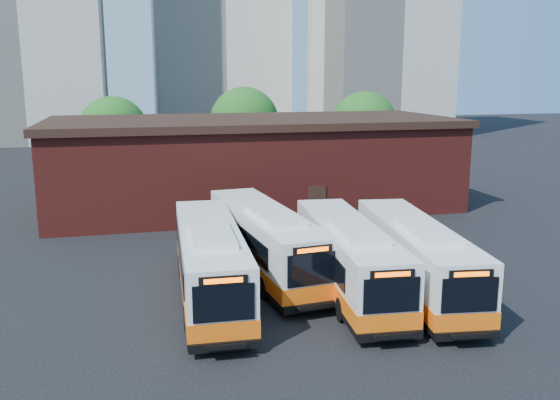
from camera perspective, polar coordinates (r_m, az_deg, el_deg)
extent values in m
plane|color=black|center=(25.17, 6.61, -9.99)|extent=(220.00, 220.00, 0.00)
cube|color=white|center=(25.49, -6.77, -5.67)|extent=(2.97, 11.56, 2.72)
cube|color=orange|center=(25.73, -6.73, -7.34)|extent=(3.02, 11.61, 0.67)
cube|color=black|center=(25.89, -6.70, -8.34)|extent=(3.01, 11.60, 0.24)
cube|color=black|center=(19.99, -5.43, -9.85)|extent=(2.07, 0.15, 1.29)
cube|color=black|center=(19.70, -5.48, -7.72)|extent=(1.62, 0.13, 0.31)
cube|color=#FF5905|center=(19.67, -5.47, -7.75)|extent=(1.29, 0.08, 0.17)
cube|color=black|center=(20.55, -5.33, -13.87)|extent=(2.44, 0.25, 0.31)
cube|color=black|center=(20.31, -5.27, -13.89)|extent=(1.40, 0.43, 0.06)
cube|color=black|center=(20.13, -5.22, -13.93)|extent=(1.38, 0.10, 0.17)
cube|color=black|center=(25.72, -9.62, -4.98)|extent=(0.46, 8.93, 1.00)
cube|color=black|center=(25.89, -4.10, -4.73)|extent=(0.46, 8.93, 1.00)
cube|color=white|center=(23.71, -6.57, -3.34)|extent=(1.84, 4.08, 0.21)
cylinder|color=black|center=(22.80, -8.84, -11.14)|extent=(0.35, 0.97, 0.95)
cylinder|color=black|center=(22.97, -3.24, -10.83)|extent=(0.35, 0.97, 0.95)
cylinder|color=black|center=(28.71, -9.41, -6.28)|extent=(0.35, 0.97, 0.95)
cylinder|color=black|center=(28.85, -5.01, -6.07)|extent=(0.35, 0.97, 0.95)
cube|color=white|center=(28.43, -1.47, -3.72)|extent=(3.67, 11.72, 2.74)
cube|color=orange|center=(28.65, -1.46, -5.24)|extent=(3.72, 11.78, 0.67)
cube|color=black|center=(28.79, -1.45, -6.16)|extent=(3.71, 11.77, 0.24)
cube|color=black|center=(23.17, 3.14, -6.69)|extent=(2.08, 0.28, 1.30)
cube|color=black|center=(22.92, 3.17, -4.81)|extent=(1.63, 0.23, 0.31)
cube|color=#FF5905|center=(22.89, 3.21, -4.83)|extent=(1.29, 0.16, 0.17)
cube|color=black|center=(23.65, 3.16, -10.26)|extent=(2.45, 0.40, 0.31)
cube|color=black|center=(23.43, 3.37, -10.23)|extent=(1.42, 0.51, 0.06)
cube|color=black|center=(23.26, 3.55, -10.23)|extent=(1.39, 0.19, 0.17)
cube|color=black|center=(28.36, -4.11, -3.23)|extent=(1.01, 8.94, 1.01)
cube|color=black|center=(29.11, 0.62, -2.80)|extent=(1.01, 8.94, 1.01)
cube|color=white|center=(26.74, -0.50, -1.47)|extent=(2.09, 4.19, 0.21)
cylinder|color=black|center=(25.52, -1.47, -8.45)|extent=(0.41, 0.99, 0.96)
cylinder|color=black|center=(26.27, 3.16, -7.86)|extent=(0.41, 0.99, 0.96)
cylinder|color=black|center=(31.29, -5.19, -4.63)|extent=(0.41, 0.99, 0.96)
cylinder|color=black|center=(31.90, -1.33, -4.26)|extent=(0.41, 0.99, 0.96)
cube|color=white|center=(26.18, 6.54, -5.27)|extent=(3.33, 11.36, 2.66)
cube|color=orange|center=(26.42, 6.50, -6.87)|extent=(3.38, 11.41, 0.65)
cube|color=black|center=(26.57, 6.47, -7.82)|extent=(3.37, 11.40, 0.23)
cube|color=black|center=(21.03, 10.69, -9.02)|extent=(2.02, 0.23, 1.26)
cube|color=black|center=(20.76, 10.78, -7.02)|extent=(1.59, 0.19, 0.30)
cube|color=#FF5905|center=(20.73, 10.81, -7.05)|extent=(1.26, 0.13, 0.17)
cube|color=black|center=(21.55, 10.58, -12.78)|extent=(2.38, 0.33, 0.30)
cube|color=black|center=(21.33, 10.79, -12.79)|extent=(1.38, 0.47, 0.06)
cube|color=black|center=(21.16, 10.95, -12.81)|extent=(1.35, 0.15, 0.17)
cube|color=black|center=(26.16, 3.76, -4.65)|extent=(0.79, 8.71, 0.98)
cube|color=black|center=(26.79, 8.84, -4.37)|extent=(0.79, 8.71, 0.98)
cube|color=white|center=(24.50, 7.49, -3.03)|extent=(1.95, 4.04, 0.21)
cylinder|color=black|center=(23.43, 5.98, -10.45)|extent=(0.38, 0.96, 0.93)
cylinder|color=black|center=(24.05, 11.03, -10.01)|extent=(0.38, 0.96, 0.93)
cylinder|color=black|center=(29.06, 2.84, -5.93)|extent=(0.38, 0.96, 0.93)
cylinder|color=black|center=(29.56, 6.96, -5.69)|extent=(0.38, 0.96, 0.93)
cube|color=white|center=(26.74, 12.87, -5.15)|extent=(3.81, 11.39, 2.65)
cube|color=orange|center=(26.97, 12.80, -6.71)|extent=(3.86, 11.44, 0.65)
cube|color=black|center=(27.12, 12.75, -7.64)|extent=(3.85, 11.43, 0.23)
cube|color=black|center=(21.73, 17.80, -8.71)|extent=(2.01, 0.32, 1.26)
cube|color=black|center=(21.47, 17.94, -6.79)|extent=(1.58, 0.26, 0.30)
cube|color=#FF5905|center=(21.44, 17.97, -6.81)|extent=(1.25, 0.18, 0.17)
cube|color=black|center=(22.23, 17.61, -12.36)|extent=(2.37, 0.44, 0.30)
cube|color=black|center=(22.02, 17.85, -12.36)|extent=(1.38, 0.53, 0.06)
cube|color=black|center=(21.86, 18.05, -12.37)|extent=(1.34, 0.21, 0.17)
cube|color=black|center=(26.64, 10.17, -4.52)|extent=(1.18, 8.65, 0.98)
cube|color=black|center=(27.42, 15.04, -4.28)|extent=(1.18, 8.65, 0.98)
cube|color=white|center=(25.10, 14.06, -2.95)|extent=(2.11, 4.09, 0.20)
cylinder|color=black|center=(23.97, 12.78, -10.16)|extent=(0.42, 0.96, 0.93)
cylinder|color=black|center=(24.74, 17.56, -9.73)|extent=(0.42, 0.96, 0.93)
cylinder|color=black|center=(29.49, 8.88, -5.80)|extent=(0.42, 0.96, 0.93)
cylinder|color=black|center=(30.11, 12.85, -5.58)|extent=(0.42, 0.96, 0.93)
imported|color=#131B36|center=(22.89, 9.60, -9.93)|extent=(0.59, 0.75, 1.80)
cube|color=maroon|center=(43.12, -2.62, 3.39)|extent=(28.00, 12.00, 6.00)
cube|color=black|center=(42.78, -2.66, 7.56)|extent=(28.60, 12.60, 0.50)
cube|color=black|center=(38.43, 3.58, -0.40)|extent=(1.20, 0.08, 2.40)
cylinder|color=#382314|center=(54.44, -15.53, 2.98)|extent=(0.36, 0.36, 2.70)
sphere|color=#1A5517|center=(54.06, -15.73, 6.43)|extent=(6.00, 6.00, 6.00)
cylinder|color=#382314|center=(57.32, -3.40, 3.94)|extent=(0.36, 0.36, 2.95)
sphere|color=#1A5517|center=(56.94, -3.45, 7.54)|extent=(6.56, 6.56, 6.56)
cylinder|color=#382314|center=(57.53, 8.01, 3.80)|extent=(0.36, 0.36, 2.81)
sphere|color=#1A5517|center=(57.16, 8.11, 7.21)|extent=(6.24, 6.24, 6.24)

